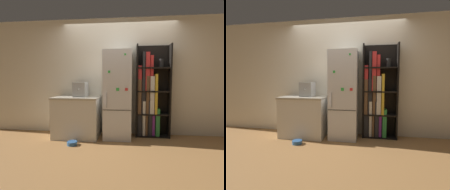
% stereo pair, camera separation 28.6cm
% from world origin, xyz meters
% --- Properties ---
extents(ground_plane, '(16.00, 16.00, 0.00)m').
position_xyz_m(ground_plane, '(0.00, 0.00, 0.00)').
color(ground_plane, '#A87542').
extents(wall_back, '(8.00, 0.05, 2.60)m').
position_xyz_m(wall_back, '(0.00, 0.47, 1.30)').
color(wall_back, beige).
rests_on(wall_back, ground_plane).
extents(refrigerator, '(0.57, 0.61, 1.83)m').
position_xyz_m(refrigerator, '(-0.00, 0.16, 0.92)').
color(refrigerator, silver).
rests_on(refrigerator, ground_plane).
extents(bookshelf, '(0.72, 0.28, 1.98)m').
position_xyz_m(bookshelf, '(0.68, 0.33, 0.88)').
color(bookshelf, black).
rests_on(bookshelf, ground_plane).
extents(kitchen_counter, '(0.97, 0.67, 0.87)m').
position_xyz_m(kitchen_counter, '(-0.88, 0.13, 0.44)').
color(kitchen_counter, silver).
rests_on(kitchen_counter, ground_plane).
extents(espresso_machine, '(0.27, 0.38, 0.31)m').
position_xyz_m(espresso_machine, '(-0.82, 0.18, 1.03)').
color(espresso_machine, '#A5A39E').
rests_on(espresso_machine, kitchen_counter).
extents(pet_bowl, '(0.19, 0.19, 0.07)m').
position_xyz_m(pet_bowl, '(-0.83, -0.39, 0.04)').
color(pet_bowl, '#3366A5').
rests_on(pet_bowl, ground_plane).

